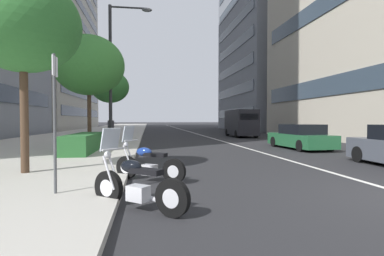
% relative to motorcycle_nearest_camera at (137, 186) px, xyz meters
% --- Properties ---
extents(sidewalk_right_plaza, '(160.00, 10.48, 0.15)m').
position_rel_motorcycle_nearest_camera_xyz_m(sidewalk_right_plaza, '(29.65, 5.59, -0.37)').
color(sidewalk_right_plaza, '#B2ADA3').
rests_on(sidewalk_right_plaza, ground).
extents(lane_centre_stripe, '(110.00, 0.16, 0.01)m').
position_rel_motorcycle_nearest_camera_xyz_m(lane_centre_stripe, '(34.65, -5.86, -0.44)').
color(lane_centre_stripe, silver).
rests_on(lane_centre_stripe, ground).
extents(motorcycle_nearest_camera, '(1.46, 1.75, 1.49)m').
position_rel_motorcycle_nearest_camera_xyz_m(motorcycle_nearest_camera, '(0.00, 0.00, 0.00)').
color(motorcycle_nearest_camera, black).
rests_on(motorcycle_nearest_camera, ground).
extents(motorcycle_far_end_row, '(1.25, 1.85, 1.48)m').
position_rel_motorcycle_nearest_camera_xyz_m(motorcycle_far_end_row, '(2.60, -0.21, -0.01)').
color(motorcycle_far_end_row, black).
rests_on(motorcycle_far_end_row, ground).
extents(car_following_behind, '(4.63, 2.04, 1.39)m').
position_rel_motorcycle_nearest_camera_xyz_m(car_following_behind, '(10.42, -8.75, 0.20)').
color(car_following_behind, '#236038').
rests_on(car_following_behind, ground).
extents(delivery_van_ahead, '(5.31, 2.15, 2.58)m').
position_rel_motorcycle_nearest_camera_xyz_m(delivery_van_ahead, '(22.57, -9.09, 0.93)').
color(delivery_van_ahead, black).
rests_on(delivery_van_ahead, ground).
extents(parking_sign_by_curb, '(0.32, 0.06, 2.82)m').
position_rel_motorcycle_nearest_camera_xyz_m(parking_sign_by_curb, '(0.88, 1.65, 1.39)').
color(parking_sign_by_curb, '#47494C').
rests_on(parking_sign_by_curb, sidewalk_right_plaza).
extents(street_lamp_with_banners, '(1.26, 2.48, 8.05)m').
position_rel_motorcycle_nearest_camera_xyz_m(street_lamp_with_banners, '(12.29, 1.56, 4.51)').
color(street_lamp_with_banners, '#232326').
rests_on(street_lamp_with_banners, sidewalk_right_plaza).
extents(clipped_hedge_bed, '(4.82, 1.10, 0.84)m').
position_rel_motorcycle_nearest_camera_xyz_m(clipped_hedge_bed, '(9.22, 2.78, 0.12)').
color(clipped_hedge_bed, '#28602D').
rests_on(clipped_hedge_bed, sidewalk_right_plaza).
extents(street_tree_mid_sidewalk, '(3.14, 3.14, 5.49)m').
position_rel_motorcycle_nearest_camera_xyz_m(street_tree_mid_sidewalk, '(3.53, 3.24, 3.85)').
color(street_tree_mid_sidewalk, '#473323').
rests_on(street_tree_mid_sidewalk, sidewalk_right_plaza).
extents(street_tree_near_plaza_corner, '(3.98, 3.98, 6.27)m').
position_rel_motorcycle_nearest_camera_xyz_m(street_tree_near_plaza_corner, '(12.23, 3.10, 4.28)').
color(street_tree_near_plaza_corner, '#473323').
rests_on(street_tree_near_plaza_corner, sidewalk_right_plaza).
extents(street_tree_far_plaza, '(3.07, 3.07, 5.50)m').
position_rel_motorcycle_nearest_camera_xyz_m(street_tree_far_plaza, '(19.82, 2.86, 3.88)').
color(street_tree_far_plaza, '#473323').
rests_on(street_tree_far_plaza, sidewalk_right_plaza).
extents(pedestrian_on_plaza, '(0.32, 0.44, 1.68)m').
position_rel_motorcycle_nearest_camera_xyz_m(pedestrian_on_plaza, '(16.65, 2.44, 0.55)').
color(pedestrian_on_plaza, '#2D2D33').
rests_on(pedestrian_on_plaza, sidewalk_right_plaza).
extents(office_tower_far_left_down_avenue, '(21.36, 14.44, 33.60)m').
position_rel_motorcycle_nearest_camera_xyz_m(office_tower_far_left_down_avenue, '(42.34, -21.23, 16.35)').
color(office_tower_far_left_down_avenue, gray).
rests_on(office_tower_far_left_down_avenue, ground).
extents(office_tower_behind_plaza, '(33.64, 15.71, 37.75)m').
position_rel_motorcycle_nearest_camera_xyz_m(office_tower_behind_plaza, '(53.77, 19.63, 18.43)').
color(office_tower_behind_plaza, '#B7B2A3').
rests_on(office_tower_behind_plaza, ground).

